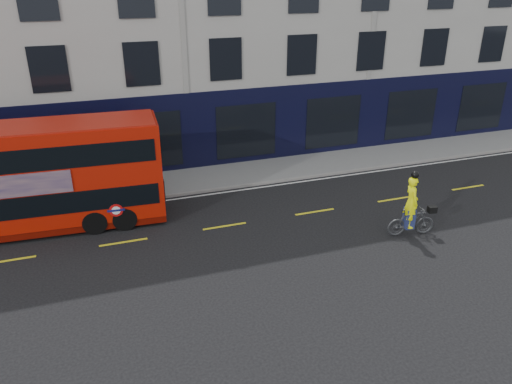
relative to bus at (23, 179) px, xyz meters
name	(u,v)px	position (x,y,z in m)	size (l,w,h in m)	color
ground	(235,244)	(7.32, -3.80, -2.17)	(120.00, 120.00, 0.00)	black
pavement	(197,179)	(7.32, 2.70, -2.11)	(60.00, 3.00, 0.12)	gray
kerb	(204,191)	(7.32, 1.20, -2.11)	(60.00, 0.12, 0.13)	gray
building_terrace	(164,9)	(7.32, 9.15, 5.32)	(50.00, 10.07, 15.00)	#A3A19A
road_edge_line	(206,195)	(7.32, 0.90, -2.17)	(58.00, 0.10, 0.01)	silver
lane_dashes	(225,226)	(7.32, -2.30, -2.17)	(58.00, 0.12, 0.01)	yellow
bus	(23,179)	(0.00, 0.00, 0.00)	(10.64, 2.96, 4.24)	#B71507
cyclist	(411,214)	(13.95, -5.30, -1.25)	(1.96, 0.86, 2.69)	#424447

